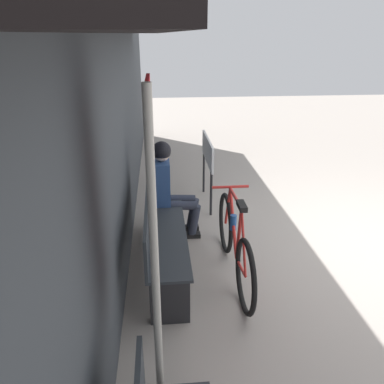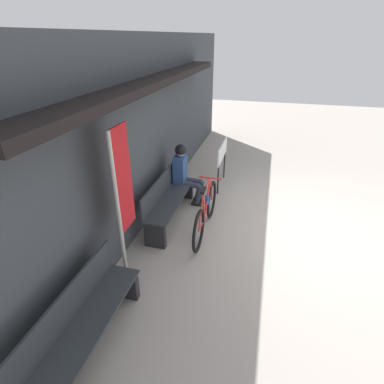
{
  "view_description": "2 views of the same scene",
  "coord_description": "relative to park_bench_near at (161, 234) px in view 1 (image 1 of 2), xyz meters",
  "views": [
    {
      "loc": [
        -3.69,
        2.59,
        2.43
      ],
      "look_at": [
        -0.03,
        2.26,
        0.87
      ],
      "focal_mm": 35.0,
      "sensor_mm": 36.0,
      "label": 1
    },
    {
      "loc": [
        -4.72,
        0.95,
        3.15
      ],
      "look_at": [
        -0.15,
        2.13,
        0.66
      ],
      "focal_mm": 28.0,
      "sensor_mm": 36.0,
      "label": 2
    }
  ],
  "objects": [
    {
      "name": "park_bench_near",
      "position": [
        0.0,
        0.0,
        0.0
      ],
      "size": [
        1.87,
        0.42,
        0.87
      ],
      "color": "#2D3338",
      "rests_on": "ground_plane"
    },
    {
      "name": "banner_pole",
      "position": [
        -1.62,
        0.04,
        0.97
      ],
      "size": [
        0.45,
        0.05,
        2.22
      ],
      "color": "#B7B2A8",
      "rests_on": "ground_plane"
    },
    {
      "name": "signboard",
      "position": [
        1.67,
        -0.72,
        0.36
      ],
      "size": [
        1.09,
        0.04,
        1.02
      ],
      "color": "#232326",
      "rests_on": "ground_plane"
    },
    {
      "name": "storefront_wall",
      "position": [
        0.09,
        0.42,
        1.24
      ],
      "size": [
        12.0,
        0.56,
        3.2
      ],
      "color": "#3D4247",
      "rests_on": "ground_plane"
    },
    {
      "name": "ground_plane",
      "position": [
        0.09,
        -2.6,
        -0.42
      ],
      "size": [
        24.0,
        24.0,
        0.0
      ],
      "primitive_type": "plane",
      "color": "#ADA399"
    },
    {
      "name": "bicycle",
      "position": [
        -0.24,
        -0.76,
        -0.03
      ],
      "size": [
        1.79,
        0.4,
        0.97
      ],
      "color": "black",
      "rests_on": "ground_plane"
    },
    {
      "name": "person_seated",
      "position": [
        0.72,
        -0.11,
        0.3
      ],
      "size": [
        0.34,
        0.6,
        1.26
      ],
      "color": "#2D3342",
      "rests_on": "ground_plane"
    }
  ]
}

